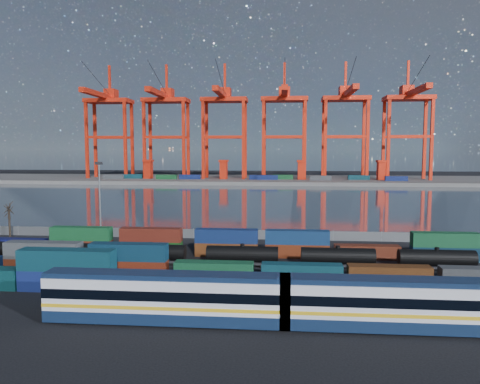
# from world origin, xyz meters

# --- Properties ---
(ground) EXTENTS (700.00, 700.00, 0.00)m
(ground) POSITION_xyz_m (0.00, 0.00, 0.00)
(ground) COLOR black
(ground) RESTS_ON ground
(harbor_water) EXTENTS (700.00, 700.00, 0.00)m
(harbor_water) POSITION_xyz_m (0.00, 105.00, 0.01)
(harbor_water) COLOR #323C48
(harbor_water) RESTS_ON ground
(far_quay) EXTENTS (700.00, 70.00, 2.00)m
(far_quay) POSITION_xyz_m (0.00, 210.00, 1.00)
(far_quay) COLOR #514F4C
(far_quay) RESTS_ON ground
(distant_mountains) EXTENTS (2470.00, 1100.00, 520.00)m
(distant_mountains) POSITION_xyz_m (63.02, 1600.00, 220.29)
(distant_mountains) COLOR #1E2630
(distant_mountains) RESTS_ON ground
(passenger_train) EXTENTS (79.18, 3.36, 5.76)m
(passenger_train) POSITION_xyz_m (22.56, -21.68, 2.89)
(passenger_train) COLOR silver
(passenger_train) RESTS_ON ground
(container_row_south) EXTENTS (141.92, 2.67, 5.69)m
(container_row_south) POSITION_xyz_m (-4.54, -10.71, 2.03)
(container_row_south) COLOR #3D3F42
(container_row_south) RESTS_ON ground
(container_row_mid) EXTENTS (128.44, 2.40, 5.11)m
(container_row_mid) POSITION_xyz_m (11.71, -3.19, 1.70)
(container_row_mid) COLOR navy
(container_row_mid) RESTS_ON ground
(container_row_north) EXTENTS (141.37, 2.30, 4.91)m
(container_row_north) POSITION_xyz_m (10.69, 11.82, 2.09)
(container_row_north) COLOR #101454
(container_row_north) RESTS_ON ground
(tanker_string) EXTENTS (105.25, 2.63, 3.77)m
(tanker_string) POSITION_xyz_m (-12.80, 4.47, 1.89)
(tanker_string) COLOR black
(tanker_string) RESTS_ON ground
(waterfront_fence) EXTENTS (160.12, 0.12, 2.20)m
(waterfront_fence) POSITION_xyz_m (-0.00, 28.00, 1.00)
(waterfront_fence) COLOR #595B5E
(waterfront_fence) RESTS_ON ground
(bare_tree) EXTENTS (1.99, 2.07, 7.92)m
(bare_tree) POSITION_xyz_m (-50.75, 26.00, 3.93)
(bare_tree) COLOR black
(bare_tree) RESTS_ON ground
(yard_light_mast) EXTENTS (1.60, 0.40, 16.60)m
(yard_light_mast) POSITION_xyz_m (-30.00, 26.00, 9.30)
(yard_light_mast) COLOR slate
(yard_light_mast) RESTS_ON ground
(gantry_cranes) EXTENTS (201.71, 51.28, 69.44)m
(gantry_cranes) POSITION_xyz_m (-7.50, 203.16, 42.56)
(gantry_cranes) COLOR red
(gantry_cranes) RESTS_ON ground
(quay_containers) EXTENTS (172.58, 10.99, 2.60)m
(quay_containers) POSITION_xyz_m (-11.00, 195.46, 3.30)
(quay_containers) COLOR navy
(quay_containers) RESTS_ON far_quay
(straddle_carriers) EXTENTS (140.00, 7.00, 11.10)m
(straddle_carriers) POSITION_xyz_m (-2.50, 200.00, 7.82)
(straddle_carriers) COLOR red
(straddle_carriers) RESTS_ON far_quay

